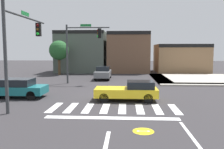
% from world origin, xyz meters
% --- Properties ---
extents(ground_plane, '(120.00, 120.00, 0.00)m').
position_xyz_m(ground_plane, '(0.00, 0.00, 0.00)').
color(ground_plane, '#302D30').
extents(crosswalk_near, '(7.52, 2.51, 0.01)m').
position_xyz_m(crosswalk_near, '(-0.00, -4.50, 0.00)').
color(crosswalk_near, silver).
rests_on(crosswalk_near, ground_plane).
extents(bike_detector_marking, '(0.91, 0.91, 0.01)m').
position_xyz_m(bike_detector_marking, '(1.45, -8.37, 0.00)').
color(bike_detector_marking, yellow).
rests_on(bike_detector_marking, ground_plane).
extents(curb_corner_northeast, '(10.00, 10.60, 0.15)m').
position_xyz_m(curb_corner_northeast, '(8.49, 9.42, 0.07)').
color(curb_corner_northeast, '#B2AA9E').
rests_on(curb_corner_northeast, ground_plane).
extents(storefront_row, '(23.00, 6.93, 6.30)m').
position_xyz_m(storefront_row, '(0.61, 19.15, 2.84)').
color(storefront_row, '#4C564C').
rests_on(storefront_row, ground_plane).
extents(traffic_signal_northwest, '(4.42, 0.32, 6.00)m').
position_xyz_m(traffic_signal_northwest, '(-3.81, 5.72, 4.15)').
color(traffic_signal_northwest, '#383A3D').
rests_on(traffic_signal_northwest, ground_plane).
extents(traffic_signal_southwest, '(0.32, 6.08, 6.00)m').
position_xyz_m(traffic_signal_southwest, '(-5.62, -3.84, 4.14)').
color(traffic_signal_southwest, '#383A3D').
rests_on(traffic_signal_southwest, ground_plane).
extents(car_teal, '(4.24, 1.83, 1.36)m').
position_xyz_m(car_teal, '(-7.18, -1.70, 0.70)').
color(car_teal, '#196B70').
rests_on(car_teal, ground_plane).
extents(car_yellow, '(4.20, 1.76, 1.33)m').
position_xyz_m(car_yellow, '(0.93, -2.25, 0.67)').
color(car_yellow, gold).
rests_on(car_yellow, ground_plane).
extents(car_gray, '(1.70, 4.14, 1.49)m').
position_xyz_m(car_gray, '(-1.97, 9.51, 0.77)').
color(car_gray, slate).
rests_on(car_gray, ground_plane).
extents(roadside_tree, '(2.67, 2.67, 4.74)m').
position_xyz_m(roadside_tree, '(-8.50, 14.00, 3.36)').
color(roadside_tree, '#4C3823').
rests_on(roadside_tree, ground_plane).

